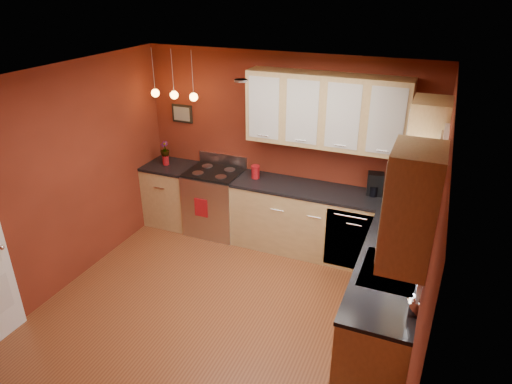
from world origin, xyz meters
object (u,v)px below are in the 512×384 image
at_px(coffee_maker, 375,185).
at_px(sink, 389,273).
at_px(red_canister, 255,172).
at_px(gas_range, 215,201).
at_px(soap_pump, 413,304).

bearing_deg(coffee_maker, sink, -84.83).
height_order(sink, red_canister, sink).
distance_m(gas_range, red_canister, 0.83).
height_order(sink, soap_pump, sink).
relative_size(sink, red_canister, 3.89).
xyz_separation_m(red_canister, coffee_maker, (1.59, 0.10, 0.04)).
distance_m(gas_range, coffee_maker, 2.29).
distance_m(red_canister, coffee_maker, 1.59).
relative_size(gas_range, sink, 1.59).
height_order(gas_range, sink, sink).
bearing_deg(coffee_maker, soap_pump, -82.18).
relative_size(gas_range, coffee_maker, 3.92).
bearing_deg(red_canister, coffee_maker, 3.58).
xyz_separation_m(gas_range, red_canister, (0.62, 0.03, 0.55)).
distance_m(sink, coffee_maker, 1.69).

